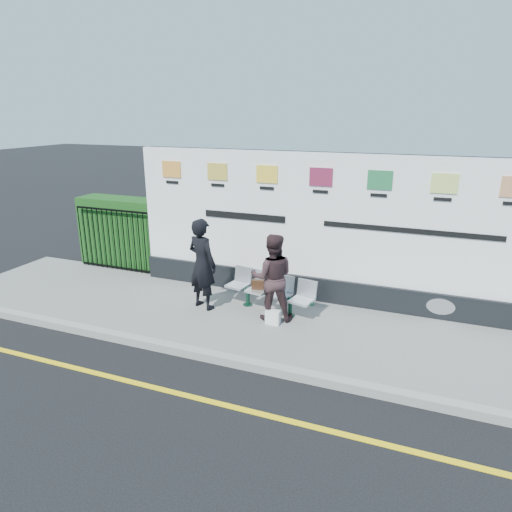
{
  "coord_description": "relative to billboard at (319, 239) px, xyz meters",
  "views": [
    {
      "loc": [
        2.53,
        -4.84,
        3.89
      ],
      "look_at": [
        -0.47,
        2.83,
        1.25
      ],
      "focal_mm": 32.0,
      "sensor_mm": 36.0,
      "label": 1
    }
  ],
  "objects": [
    {
      "name": "ground",
      "position": [
        -0.5,
        -3.85,
        -1.42
      ],
      "size": [
        80.0,
        80.0,
        0.0
      ],
      "primitive_type": "plane",
      "color": "black"
    },
    {
      "name": "pavement",
      "position": [
        -0.5,
        -1.35,
        -1.36
      ],
      "size": [
        14.0,
        3.0,
        0.12
      ],
      "primitive_type": "cube",
      "color": "slate",
      "rests_on": "ground"
    },
    {
      "name": "kerb",
      "position": [
        -0.5,
        -2.85,
        -1.35
      ],
      "size": [
        14.0,
        0.18,
        0.14
      ],
      "primitive_type": "cube",
      "color": "gray",
      "rests_on": "ground"
    },
    {
      "name": "yellow_line",
      "position": [
        -0.5,
        -3.85,
        -1.42
      ],
      "size": [
        14.0,
        0.1,
        0.01
      ],
      "primitive_type": "cube",
      "color": "yellow",
      "rests_on": "ground"
    },
    {
      "name": "billboard",
      "position": [
        0.0,
        0.0,
        0.0
      ],
      "size": [
        8.0,
        0.3,
        3.0
      ],
      "color": "black",
      "rests_on": "pavement"
    },
    {
      "name": "hedge",
      "position": [
        -5.08,
        0.45,
        -0.45
      ],
      "size": [
        2.35,
        0.7,
        1.7
      ],
      "primitive_type": "cube",
      "color": "#184816",
      "rests_on": "pavement"
    },
    {
      "name": "railing",
      "position": [
        -5.08,
        -0.0,
        -0.53
      ],
      "size": [
        2.05,
        0.06,
        1.54
      ],
      "primitive_type": null,
      "color": "black",
      "rests_on": "pavement"
    },
    {
      "name": "bench",
      "position": [
        -0.75,
        -0.92,
        -1.1
      ],
      "size": [
        1.91,
        0.84,
        0.4
      ],
      "primitive_type": null,
      "rotation": [
        0.0,
        0.0,
        -0.19
      ],
      "color": "silver",
      "rests_on": "pavement"
    },
    {
      "name": "woman_left",
      "position": [
        -2.01,
        -1.24,
        -0.39
      ],
      "size": [
        0.76,
        0.62,
        1.82
      ],
      "primitive_type": "imported",
      "rotation": [
        0.0,
        0.0,
        2.83
      ],
      "color": "black",
      "rests_on": "pavement"
    },
    {
      "name": "woman_right",
      "position": [
        -0.56,
        -1.24,
        -0.47
      ],
      "size": [
        0.97,
        0.86,
        1.66
      ],
      "primitive_type": "imported",
      "rotation": [
        0.0,
        0.0,
        3.48
      ],
      "color": "#342123",
      "rests_on": "pavement"
    },
    {
      "name": "handbag_brown",
      "position": [
        -0.98,
        -0.88,
        -0.81
      ],
      "size": [
        0.25,
        0.14,
        0.19
      ],
      "primitive_type": "cube",
      "rotation": [
        0.0,
        0.0,
        0.15
      ],
      "color": "black",
      "rests_on": "bench"
    },
    {
      "name": "carrier_bag_white",
      "position": [
        -0.46,
        -1.45,
        -1.17
      ],
      "size": [
        0.26,
        0.16,
        0.26
      ],
      "primitive_type": "cube",
      "color": "white",
      "rests_on": "pavement"
    }
  ]
}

